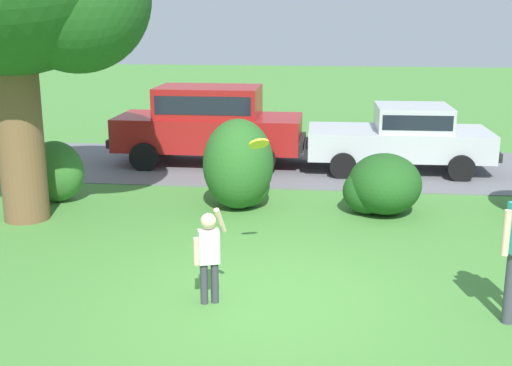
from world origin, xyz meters
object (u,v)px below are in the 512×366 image
parked_sedan (402,136)px  frisbee (259,144)px  parked_suv (209,121)px  child_thrower (209,250)px

parked_sedan → frisbee: frisbee is taller
parked_sedan → parked_suv: bearing=177.6°
parked_suv → frisbee: bearing=-73.8°
parked_suv → child_thrower: size_ratio=3.66×
child_thrower → frisbee: frisbee is taller
parked_suv → frisbee: (2.01, -6.90, 0.81)m
frisbee → parked_sedan: bearing=68.4°
parked_sedan → parked_suv: 4.67m
child_thrower → parked_suv: bearing=100.6°
parked_sedan → child_thrower: bearing=-112.0°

